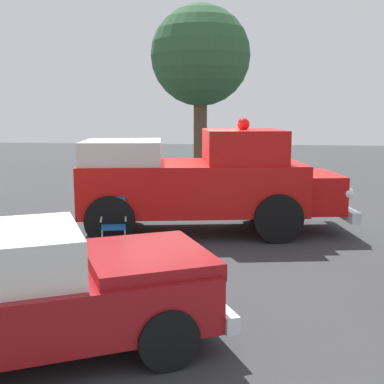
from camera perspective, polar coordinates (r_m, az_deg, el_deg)
name	(u,v)px	position (r m, az deg, el deg)	size (l,w,h in m)	color
ground_plane	(184,227)	(11.70, -0.89, -4.14)	(60.00, 60.00, 0.00)	#333335
vintage_fire_truck	(202,180)	(11.07, 1.21, 1.39)	(3.29, 6.24, 2.59)	black
classic_hot_rod	(24,291)	(5.88, -18.95, -10.89)	(3.63, 4.72, 1.46)	black
lawn_chair_by_car	(114,219)	(10.01, -9.11, -3.11)	(0.61, 0.61, 1.02)	#B7BABF
oak_tree_left	(200,57)	(22.93, 0.99, 15.46)	(4.50, 4.50, 7.47)	brown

